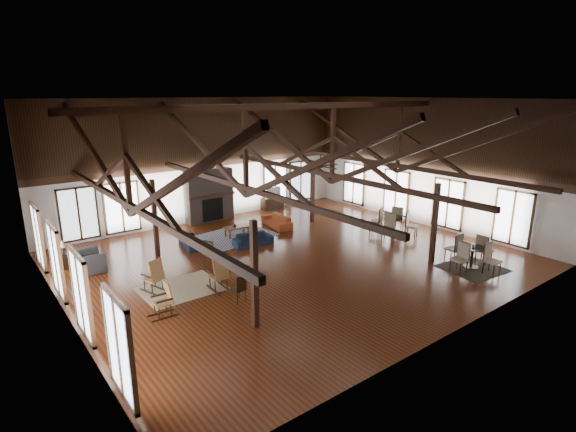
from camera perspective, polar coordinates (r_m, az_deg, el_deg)
floor at (r=17.49m, az=0.50°, el=-5.44°), size 16.00×16.00×0.00m
ceiling at (r=16.34m, az=0.55°, el=14.62°), size 16.00×14.00×0.02m
wall_back at (r=22.52m, az=-10.58°, el=6.93°), size 16.00×0.02×6.00m
wall_front at (r=12.09m, az=21.38°, el=-1.19°), size 16.00×0.02×6.00m
wall_left at (r=13.44m, az=-27.47°, el=-0.28°), size 0.02×14.00×6.00m
wall_right at (r=22.41m, az=16.98°, el=6.49°), size 0.02×14.00×6.00m
roof_truss at (r=16.49m, az=0.53°, el=7.76°), size 15.60×14.07×3.14m
post_grid at (r=17.01m, az=0.51°, el=-0.63°), size 8.16×7.16×3.05m
fireplace at (r=22.54m, az=-9.98°, el=2.54°), size 2.50×0.69×2.60m
ceiling_fan at (r=16.09m, az=4.15°, el=6.46°), size 1.60×1.60×0.75m
sofa_navy_front at (r=19.00m, az=-4.48°, el=-2.98°), size 1.75×0.86×0.49m
sofa_navy_left at (r=19.24m, az=-12.20°, el=-3.06°), size 1.74×0.89×0.49m
sofa_orange at (r=21.48m, az=-1.43°, el=-0.65°), size 1.98×0.99×0.55m
coffee_table at (r=20.22m, az=-6.52°, el=-1.48°), size 1.16×0.61×0.44m
vase at (r=20.10m, az=-6.79°, el=-1.16°), size 0.18×0.18×0.17m
armchair at (r=17.72m, az=-24.06°, el=-5.28°), size 1.15×1.01×0.75m
side_table_lamp at (r=18.40m, az=-26.55°, el=-4.74°), size 0.42×0.42×1.06m
rocking_chair_a at (r=15.15m, az=-16.56°, el=-7.40°), size 0.69×0.96×1.11m
rocking_chair_b at (r=14.78m, az=-8.68°, el=-7.38°), size 0.53×0.92×1.17m
rocking_chair_c at (r=13.59m, az=-15.33°, el=-10.19°), size 0.81×0.46×1.04m
side_chair_a at (r=16.61m, az=-9.92°, el=-4.53°), size 0.63×0.63×1.08m
side_chair_b at (r=13.93m, az=-6.15°, el=-8.92°), size 0.41×0.41×0.88m
cafe_table_near at (r=17.79m, az=22.36°, el=-4.41°), size 2.10×2.10×1.10m
cafe_table_far at (r=20.79m, az=13.25°, el=-0.80°), size 2.17×2.17×1.13m
cup_near at (r=17.70m, az=22.49°, el=-3.54°), size 0.14×0.14×0.09m
cup_far at (r=20.66m, az=13.48°, el=-0.06°), size 0.13×0.13×0.09m
tv_console at (r=24.80m, az=-1.99°, el=1.65°), size 1.28×0.48×0.64m
television at (r=24.65m, az=-2.03°, el=3.02°), size 1.03×0.25×0.59m
rug_tan at (r=15.37m, az=-13.36°, el=-8.93°), size 2.57×2.03×0.01m
rug_navy at (r=20.29m, az=-6.86°, el=-2.54°), size 3.66×2.93×0.01m
rug_dark at (r=17.89m, az=22.38°, el=-6.16°), size 2.25×2.09×0.01m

